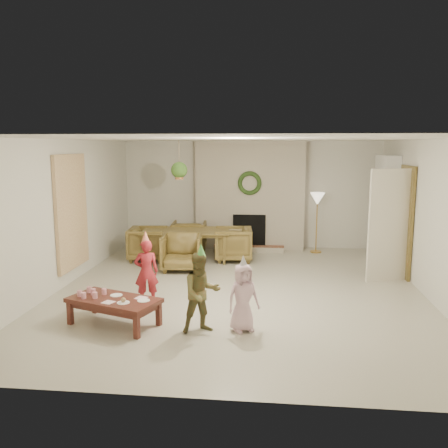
# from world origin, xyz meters

# --- Properties ---
(floor) EXTENTS (7.00, 7.00, 0.00)m
(floor) POSITION_xyz_m (0.00, 0.00, 0.00)
(floor) COLOR #B7B29E
(floor) RESTS_ON ground
(ceiling) EXTENTS (7.00, 7.00, 0.00)m
(ceiling) POSITION_xyz_m (0.00, 0.00, 2.50)
(ceiling) COLOR white
(ceiling) RESTS_ON wall_back
(wall_back) EXTENTS (7.00, 0.00, 7.00)m
(wall_back) POSITION_xyz_m (0.00, 3.50, 1.25)
(wall_back) COLOR silver
(wall_back) RESTS_ON floor
(wall_front) EXTENTS (7.00, 0.00, 7.00)m
(wall_front) POSITION_xyz_m (0.00, -3.50, 1.25)
(wall_front) COLOR silver
(wall_front) RESTS_ON floor
(wall_left) EXTENTS (0.00, 7.00, 7.00)m
(wall_left) POSITION_xyz_m (-3.00, 0.00, 1.25)
(wall_left) COLOR silver
(wall_left) RESTS_ON floor
(wall_right) EXTENTS (0.00, 7.00, 7.00)m
(wall_right) POSITION_xyz_m (3.00, 0.00, 1.25)
(wall_right) COLOR silver
(wall_right) RESTS_ON floor
(fireplace_mass) EXTENTS (2.50, 0.40, 2.50)m
(fireplace_mass) POSITION_xyz_m (0.00, 3.30, 1.25)
(fireplace_mass) COLOR #5B2318
(fireplace_mass) RESTS_ON floor
(fireplace_hearth) EXTENTS (1.60, 0.30, 0.12)m
(fireplace_hearth) POSITION_xyz_m (0.00, 2.95, 0.06)
(fireplace_hearth) COLOR brown
(fireplace_hearth) RESTS_ON floor
(fireplace_firebox) EXTENTS (0.75, 0.12, 0.75)m
(fireplace_firebox) POSITION_xyz_m (0.00, 3.12, 0.45)
(fireplace_firebox) COLOR black
(fireplace_firebox) RESTS_ON floor
(fireplace_wreath) EXTENTS (0.54, 0.10, 0.54)m
(fireplace_wreath) POSITION_xyz_m (0.00, 3.07, 1.55)
(fireplace_wreath) COLOR #213D17
(fireplace_wreath) RESTS_ON fireplace_mass
(floor_lamp_base) EXTENTS (0.25, 0.25, 0.03)m
(floor_lamp_base) POSITION_xyz_m (1.52, 3.00, 0.01)
(floor_lamp_base) COLOR gold
(floor_lamp_base) RESTS_ON floor
(floor_lamp_post) EXTENTS (0.03, 0.03, 1.22)m
(floor_lamp_post) POSITION_xyz_m (1.52, 3.00, 0.63)
(floor_lamp_post) COLOR gold
(floor_lamp_post) RESTS_ON floor
(floor_lamp_shade) EXTENTS (0.33, 0.33, 0.27)m
(floor_lamp_shade) POSITION_xyz_m (1.52, 3.00, 1.22)
(floor_lamp_shade) COLOR beige
(floor_lamp_shade) RESTS_ON floor_lamp_post
(bookshelf_carcass) EXTENTS (0.30, 1.00, 2.20)m
(bookshelf_carcass) POSITION_xyz_m (2.84, 2.30, 1.10)
(bookshelf_carcass) COLOR white
(bookshelf_carcass) RESTS_ON floor
(bookshelf_shelf_a) EXTENTS (0.30, 0.92, 0.03)m
(bookshelf_shelf_a) POSITION_xyz_m (2.82, 2.30, 0.45)
(bookshelf_shelf_a) COLOR white
(bookshelf_shelf_a) RESTS_ON bookshelf_carcass
(bookshelf_shelf_b) EXTENTS (0.30, 0.92, 0.03)m
(bookshelf_shelf_b) POSITION_xyz_m (2.82, 2.30, 0.85)
(bookshelf_shelf_b) COLOR white
(bookshelf_shelf_b) RESTS_ON bookshelf_carcass
(bookshelf_shelf_c) EXTENTS (0.30, 0.92, 0.03)m
(bookshelf_shelf_c) POSITION_xyz_m (2.82, 2.30, 1.25)
(bookshelf_shelf_c) COLOR white
(bookshelf_shelf_c) RESTS_ON bookshelf_carcass
(bookshelf_shelf_d) EXTENTS (0.30, 0.92, 0.03)m
(bookshelf_shelf_d) POSITION_xyz_m (2.82, 2.30, 1.65)
(bookshelf_shelf_d) COLOR white
(bookshelf_shelf_d) RESTS_ON bookshelf_carcass
(books_row_lower) EXTENTS (0.20, 0.40, 0.24)m
(books_row_lower) POSITION_xyz_m (2.80, 2.15, 0.59)
(books_row_lower) COLOR #AB3E1F
(books_row_lower) RESTS_ON bookshelf_shelf_a
(books_row_mid) EXTENTS (0.20, 0.44, 0.24)m
(books_row_mid) POSITION_xyz_m (2.80, 2.35, 0.99)
(books_row_mid) COLOR navy
(books_row_mid) RESTS_ON bookshelf_shelf_b
(books_row_upper) EXTENTS (0.20, 0.36, 0.22)m
(books_row_upper) POSITION_xyz_m (2.80, 2.20, 1.38)
(books_row_upper) COLOR #AB8024
(books_row_upper) RESTS_ON bookshelf_shelf_c
(door_frame) EXTENTS (0.05, 0.86, 2.04)m
(door_frame) POSITION_xyz_m (2.96, 1.20, 1.02)
(door_frame) COLOR brown
(door_frame) RESTS_ON floor
(door_leaf) EXTENTS (0.77, 0.32, 2.00)m
(door_leaf) POSITION_xyz_m (2.58, 0.82, 1.00)
(door_leaf) COLOR beige
(door_leaf) RESTS_ON floor
(curtain_panel) EXTENTS (0.06, 1.20, 2.00)m
(curtain_panel) POSITION_xyz_m (-2.96, 0.20, 1.25)
(curtain_panel) COLOR beige
(curtain_panel) RESTS_ON wall_left
(dining_table) EXTENTS (1.90, 1.16, 0.64)m
(dining_table) POSITION_xyz_m (-1.27, 1.95, 0.32)
(dining_table) COLOR brown
(dining_table) RESTS_ON floor
(dining_chair_near) EXTENTS (0.82, 0.84, 0.70)m
(dining_chair_near) POSITION_xyz_m (-1.21, 1.16, 0.35)
(dining_chair_near) COLOR brown
(dining_chair_near) RESTS_ON floor
(dining_chair_far) EXTENTS (0.82, 0.84, 0.70)m
(dining_chair_far) POSITION_xyz_m (-1.34, 2.75, 0.35)
(dining_chair_far) COLOR brown
(dining_chair_far) RESTS_ON floor
(dining_chair_left) EXTENTS (0.84, 0.82, 0.70)m
(dining_chair_left) POSITION_xyz_m (-2.07, 1.88, 0.35)
(dining_chair_left) COLOR brown
(dining_chair_left) RESTS_ON floor
(dining_chair_right) EXTENTS (0.84, 0.82, 0.70)m
(dining_chair_right) POSITION_xyz_m (-0.28, 2.04, 0.35)
(dining_chair_right) COLOR brown
(dining_chair_right) RESTS_ON floor
(hanging_plant_cord) EXTENTS (0.01, 0.01, 0.70)m
(hanging_plant_cord) POSITION_xyz_m (-1.30, 1.50, 2.15)
(hanging_plant_cord) COLOR tan
(hanging_plant_cord) RESTS_ON ceiling
(hanging_plant_pot) EXTENTS (0.16, 0.16, 0.12)m
(hanging_plant_pot) POSITION_xyz_m (-1.30, 1.50, 1.80)
(hanging_plant_pot) COLOR #A66635
(hanging_plant_pot) RESTS_ON hanging_plant_cord
(hanging_plant_foliage) EXTENTS (0.32, 0.32, 0.32)m
(hanging_plant_foliage) POSITION_xyz_m (-1.30, 1.50, 1.92)
(hanging_plant_foliage) COLOR #2E551C
(hanging_plant_foliage) RESTS_ON hanging_plant_pot
(coffee_table_top) EXTENTS (1.35, 0.98, 0.06)m
(coffee_table_top) POSITION_xyz_m (-1.56, -1.75, 0.35)
(coffee_table_top) COLOR #56261C
(coffee_table_top) RESTS_ON floor
(coffee_table_apron) EXTENTS (1.23, 0.86, 0.07)m
(coffee_table_apron) POSITION_xyz_m (-1.56, -1.75, 0.28)
(coffee_table_apron) COLOR #56261C
(coffee_table_apron) RESTS_ON floor
(coffee_leg_fl) EXTENTS (0.08, 0.08, 0.32)m
(coffee_leg_fl) POSITION_xyz_m (-2.16, -1.79, 0.16)
(coffee_leg_fl) COLOR #56261C
(coffee_leg_fl) RESTS_ON floor
(coffee_leg_fr) EXTENTS (0.08, 0.08, 0.32)m
(coffee_leg_fr) POSITION_xyz_m (-1.13, -2.17, 0.16)
(coffee_leg_fr) COLOR #56261C
(coffee_leg_fr) RESTS_ON floor
(coffee_leg_bl) EXTENTS (0.08, 0.08, 0.32)m
(coffee_leg_bl) POSITION_xyz_m (-1.99, -1.33, 0.16)
(coffee_leg_bl) COLOR #56261C
(coffee_leg_bl) RESTS_ON floor
(coffee_leg_br) EXTENTS (0.08, 0.08, 0.32)m
(coffee_leg_br) POSITION_xyz_m (-0.96, -1.70, 0.16)
(coffee_leg_br) COLOR #56261C
(coffee_leg_br) RESTS_ON floor
(cup_a) EXTENTS (0.08, 0.08, 0.08)m
(cup_a) POSITION_xyz_m (-2.05, -1.72, 0.42)
(cup_a) COLOR white
(cup_a) RESTS_ON coffee_table_top
(cup_b) EXTENTS (0.08, 0.08, 0.08)m
(cup_b) POSITION_xyz_m (-1.98, -1.54, 0.42)
(cup_b) COLOR white
(cup_b) RESTS_ON coffee_table_top
(cup_c) EXTENTS (0.08, 0.08, 0.08)m
(cup_c) POSITION_xyz_m (-1.96, -1.80, 0.42)
(cup_c) COLOR white
(cup_c) RESTS_ON coffee_table_top
(cup_d) EXTENTS (0.08, 0.08, 0.08)m
(cup_d) POSITION_xyz_m (-1.89, -1.63, 0.42)
(cup_d) COLOR white
(cup_d) RESTS_ON coffee_table_top
(cup_e) EXTENTS (0.08, 0.08, 0.08)m
(cup_e) POSITION_xyz_m (-1.81, -1.78, 0.42)
(cup_e) COLOR white
(cup_e) RESTS_ON coffee_table_top
(cup_f) EXTENTS (0.08, 0.08, 0.08)m
(cup_f) POSITION_xyz_m (-1.75, -1.60, 0.42)
(cup_f) COLOR white
(cup_f) RESTS_ON coffee_table_top
(plate_a) EXTENTS (0.22, 0.22, 0.01)m
(plate_a) POSITION_xyz_m (-1.57, -1.63, 0.38)
(plate_a) COLOR white
(plate_a) RESTS_ON coffee_table_top
(plate_b) EXTENTS (0.22, 0.22, 0.01)m
(plate_b) POSITION_xyz_m (-1.37, -1.91, 0.38)
(plate_b) COLOR white
(plate_b) RESTS_ON coffee_table_top
(plate_c) EXTENTS (0.22, 0.22, 0.01)m
(plate_c) POSITION_xyz_m (-1.13, -1.80, 0.38)
(plate_c) COLOR white
(plate_c) RESTS_ON coffee_table_top
(food_scoop) EXTENTS (0.08, 0.08, 0.07)m
(food_scoop) POSITION_xyz_m (-1.37, -1.91, 0.41)
(food_scoop) COLOR tan
(food_scoop) RESTS_ON plate_b
(napkin_left) EXTENTS (0.18, 0.18, 0.01)m
(napkin_left) POSITION_xyz_m (-1.57, -1.92, 0.38)
(napkin_left) COLOR #FFBBCA
(napkin_left) RESTS_ON coffee_table_top
(napkin_right) EXTENTS (0.18, 0.18, 0.01)m
(napkin_right) POSITION_xyz_m (-1.20, -1.70, 0.38)
(napkin_right) COLOR #FFBBCA
(napkin_right) RESTS_ON coffee_table_top
(child_red) EXTENTS (0.42, 0.34, 1.00)m
(child_red) POSITION_xyz_m (-1.35, -0.85, 0.50)
(child_red) COLOR #A2222A
(child_red) RESTS_ON floor
(party_hat_red) EXTENTS (0.14, 0.14, 0.19)m
(party_hat_red) POSITION_xyz_m (-1.35, -0.85, 1.04)
(party_hat_red) COLOR gold
(party_hat_red) RESTS_ON child_red
(child_plaid) EXTENTS (0.63, 0.58, 1.05)m
(child_plaid) POSITION_xyz_m (-0.35, -1.85, 0.52)
(child_plaid) COLOR brown
(child_plaid) RESTS_ON floor
(party_hat_plaid) EXTENTS (0.13, 0.13, 0.17)m
(party_hat_plaid) POSITION_xyz_m (-0.35, -1.85, 1.09)
(party_hat_plaid) COLOR #55B04B
(party_hat_plaid) RESTS_ON child_plaid
(child_pink) EXTENTS (0.52, 0.47, 0.90)m
(child_pink) POSITION_xyz_m (0.18, -1.76, 0.45)
(child_pink) COLOR beige
(child_pink) RESTS_ON floor
(party_hat_pink) EXTENTS (0.15, 0.15, 0.16)m
(party_hat_pink) POSITION_xyz_m (0.18, -1.76, 0.93)
(party_hat_pink) COLOR #ACADB3
(party_hat_pink) RESTS_ON child_pink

